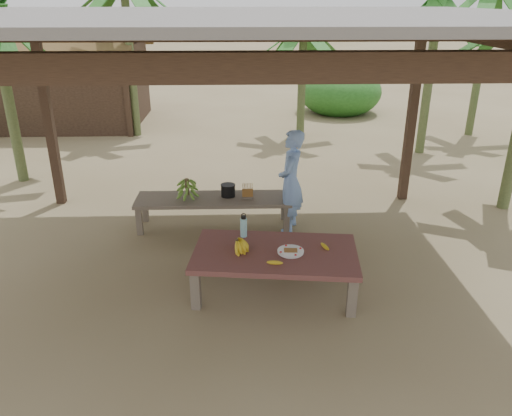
{
  "coord_description": "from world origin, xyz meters",
  "views": [
    {
      "loc": [
        0.11,
        -5.32,
        3.08
      ],
      "look_at": [
        0.29,
        0.06,
        0.8
      ],
      "focal_mm": 35.0,
      "sensor_mm": 36.0,
      "label": 1
    }
  ],
  "objects_px": {
    "ripe_banana_bunch": "(237,244)",
    "woman": "(291,181)",
    "work_table": "(275,256)",
    "plate": "(291,252)",
    "water_flask": "(244,227)",
    "cooking_pot": "(228,191)",
    "bench": "(214,201)"
  },
  "relations": [
    {
      "from": "ripe_banana_bunch",
      "to": "water_flask",
      "type": "relative_size",
      "value": 0.88
    },
    {
      "from": "ripe_banana_bunch",
      "to": "woman",
      "type": "distance_m",
      "value": 1.78
    },
    {
      "from": "cooking_pot",
      "to": "woman",
      "type": "bearing_deg",
      "value": -10.96
    },
    {
      "from": "work_table",
      "to": "plate",
      "type": "xyz_separation_m",
      "value": [
        0.17,
        -0.05,
        0.08
      ]
    },
    {
      "from": "ripe_banana_bunch",
      "to": "plate",
      "type": "distance_m",
      "value": 0.6
    },
    {
      "from": "woman",
      "to": "bench",
      "type": "bearing_deg",
      "value": -81.93
    },
    {
      "from": "ripe_banana_bunch",
      "to": "woman",
      "type": "bearing_deg",
      "value": 65.0
    },
    {
      "from": "cooking_pot",
      "to": "water_flask",
      "type": "bearing_deg",
      "value": -81.7
    },
    {
      "from": "work_table",
      "to": "cooking_pot",
      "type": "bearing_deg",
      "value": 113.53
    },
    {
      "from": "ripe_banana_bunch",
      "to": "cooking_pot",
      "type": "bearing_deg",
      "value": 94.07
    },
    {
      "from": "water_flask",
      "to": "cooking_pot",
      "type": "xyz_separation_m",
      "value": [
        -0.21,
        1.42,
        -0.09
      ]
    },
    {
      "from": "work_table",
      "to": "bench",
      "type": "distance_m",
      "value": 1.9
    },
    {
      "from": "bench",
      "to": "cooking_pot",
      "type": "height_order",
      "value": "cooking_pot"
    },
    {
      "from": "bench",
      "to": "ripe_banana_bunch",
      "type": "relative_size",
      "value": 8.42
    },
    {
      "from": "work_table",
      "to": "plate",
      "type": "height_order",
      "value": "plate"
    },
    {
      "from": "ripe_banana_bunch",
      "to": "plate",
      "type": "height_order",
      "value": "ripe_banana_bunch"
    },
    {
      "from": "work_table",
      "to": "ripe_banana_bunch",
      "type": "bearing_deg",
      "value": -176.43
    },
    {
      "from": "water_flask",
      "to": "woman",
      "type": "relative_size",
      "value": 0.21
    },
    {
      "from": "plate",
      "to": "cooking_pot",
      "type": "distance_m",
      "value": 1.98
    },
    {
      "from": "plate",
      "to": "woman",
      "type": "bearing_deg",
      "value": 84.49
    },
    {
      "from": "bench",
      "to": "plate",
      "type": "distance_m",
      "value": 2.02
    },
    {
      "from": "work_table",
      "to": "water_flask",
      "type": "distance_m",
      "value": 0.55
    },
    {
      "from": "ripe_banana_bunch",
      "to": "water_flask",
      "type": "height_order",
      "value": "water_flask"
    },
    {
      "from": "woman",
      "to": "work_table",
      "type": "bearing_deg",
      "value": 2.54
    },
    {
      "from": "work_table",
      "to": "cooking_pot",
      "type": "distance_m",
      "value": 1.89
    },
    {
      "from": "bench",
      "to": "woman",
      "type": "bearing_deg",
      "value": -5.59
    },
    {
      "from": "work_table",
      "to": "plate",
      "type": "distance_m",
      "value": 0.19
    },
    {
      "from": "cooking_pot",
      "to": "woman",
      "type": "distance_m",
      "value": 0.91
    },
    {
      "from": "water_flask",
      "to": "woman",
      "type": "distance_m",
      "value": 1.42
    },
    {
      "from": "work_table",
      "to": "woman",
      "type": "bearing_deg",
      "value": 85.22
    },
    {
      "from": "bench",
      "to": "plate",
      "type": "xyz_separation_m",
      "value": [
        0.93,
        -1.79,
        0.12
      ]
    },
    {
      "from": "bench",
      "to": "ripe_banana_bunch",
      "type": "height_order",
      "value": "ripe_banana_bunch"
    }
  ]
}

